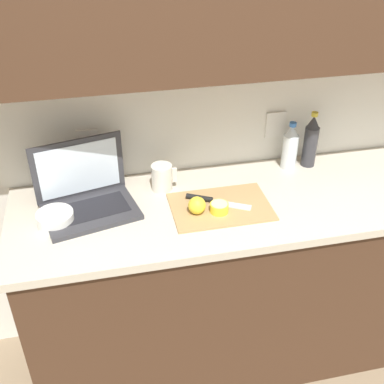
{
  "coord_description": "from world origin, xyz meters",
  "views": [
    {
      "loc": [
        -0.64,
        -1.55,
        2.03
      ],
      "look_at": [
        -0.31,
        -0.01,
        0.99
      ],
      "focal_mm": 45.0,
      "sensor_mm": 36.0,
      "label": 1
    }
  ],
  "objects_px": {
    "bottle_green_soda": "(311,141)",
    "bowl_white": "(55,218)",
    "bottle_oil_tall": "(290,147)",
    "lemon_whole_beside": "(197,205)",
    "measuring_cup": "(162,177)",
    "cutting_board": "(221,207)",
    "laptop": "(86,194)",
    "lemon_half_cut": "(219,208)",
    "knife": "(207,200)"
  },
  "relations": [
    {
      "from": "bottle_green_soda",
      "to": "bowl_white",
      "type": "bearing_deg",
      "value": -169.13
    },
    {
      "from": "bottle_green_soda",
      "to": "bottle_oil_tall",
      "type": "relative_size",
      "value": 1.17
    },
    {
      "from": "lemon_whole_beside",
      "to": "measuring_cup",
      "type": "xyz_separation_m",
      "value": [
        -0.1,
        0.21,
        0.01
      ]
    },
    {
      "from": "cutting_board",
      "to": "bowl_white",
      "type": "xyz_separation_m",
      "value": [
        -0.64,
        0.03,
        0.02
      ]
    },
    {
      "from": "bottle_oil_tall",
      "to": "bowl_white",
      "type": "relative_size",
      "value": 1.58
    },
    {
      "from": "lemon_whole_beside",
      "to": "bottle_oil_tall",
      "type": "height_order",
      "value": "bottle_oil_tall"
    },
    {
      "from": "laptop",
      "to": "bowl_white",
      "type": "bearing_deg",
      "value": -156.85
    },
    {
      "from": "lemon_half_cut",
      "to": "lemon_whole_beside",
      "type": "bearing_deg",
      "value": 172.14
    },
    {
      "from": "measuring_cup",
      "to": "bottle_oil_tall",
      "type": "bearing_deg",
      "value": 5.76
    },
    {
      "from": "bowl_white",
      "to": "bottle_green_soda",
      "type": "bearing_deg",
      "value": 10.87
    },
    {
      "from": "cutting_board",
      "to": "bottle_green_soda",
      "type": "relative_size",
      "value": 1.52
    },
    {
      "from": "cutting_board",
      "to": "lemon_half_cut",
      "type": "relative_size",
      "value": 5.41
    },
    {
      "from": "laptop",
      "to": "measuring_cup",
      "type": "height_order",
      "value": "laptop"
    },
    {
      "from": "bottle_oil_tall",
      "to": "measuring_cup",
      "type": "relative_size",
      "value": 1.96
    },
    {
      "from": "knife",
      "to": "measuring_cup",
      "type": "bearing_deg",
      "value": 166.41
    },
    {
      "from": "lemon_whole_beside",
      "to": "bowl_white",
      "type": "relative_size",
      "value": 0.5
    },
    {
      "from": "measuring_cup",
      "to": "lemon_whole_beside",
      "type": "bearing_deg",
      "value": -64.33
    },
    {
      "from": "laptop",
      "to": "measuring_cup",
      "type": "xyz_separation_m",
      "value": [
        0.32,
        0.07,
        -0.01
      ]
    },
    {
      "from": "laptop",
      "to": "bowl_white",
      "type": "relative_size",
      "value": 2.9
    },
    {
      "from": "laptop",
      "to": "lemon_half_cut",
      "type": "distance_m",
      "value": 0.53
    },
    {
      "from": "cutting_board",
      "to": "lemon_whole_beside",
      "type": "height_order",
      "value": "lemon_whole_beside"
    },
    {
      "from": "laptop",
      "to": "lemon_whole_beside",
      "type": "xyz_separation_m",
      "value": [
        0.42,
        -0.14,
        -0.02
      ]
    },
    {
      "from": "cutting_board",
      "to": "bowl_white",
      "type": "height_order",
      "value": "bowl_white"
    },
    {
      "from": "bottle_oil_tall",
      "to": "bowl_white",
      "type": "distance_m",
      "value": 1.06
    },
    {
      "from": "bottle_oil_tall",
      "to": "bowl_white",
      "type": "bearing_deg",
      "value": -168.15
    },
    {
      "from": "measuring_cup",
      "to": "cutting_board",
      "type": "bearing_deg",
      "value": -42.37
    },
    {
      "from": "bottle_oil_tall",
      "to": "lemon_half_cut",
      "type": "bearing_deg",
      "value": -144.85
    },
    {
      "from": "laptop",
      "to": "measuring_cup",
      "type": "bearing_deg",
      "value": -0.87
    },
    {
      "from": "knife",
      "to": "lemon_half_cut",
      "type": "relative_size",
      "value": 3.41
    },
    {
      "from": "lemon_half_cut",
      "to": "bowl_white",
      "type": "bearing_deg",
      "value": 173.89
    },
    {
      "from": "lemon_half_cut",
      "to": "knife",
      "type": "bearing_deg",
      "value": 110.13
    },
    {
      "from": "bottle_green_soda",
      "to": "measuring_cup",
      "type": "height_order",
      "value": "bottle_green_soda"
    },
    {
      "from": "cutting_board",
      "to": "bowl_white",
      "type": "relative_size",
      "value": 2.82
    },
    {
      "from": "measuring_cup",
      "to": "laptop",
      "type": "bearing_deg",
      "value": -167.93
    },
    {
      "from": "bowl_white",
      "to": "lemon_whole_beside",
      "type": "bearing_deg",
      "value": -5.82
    },
    {
      "from": "cutting_board",
      "to": "bottle_green_soda",
      "type": "height_order",
      "value": "bottle_green_soda"
    },
    {
      "from": "laptop",
      "to": "knife",
      "type": "height_order",
      "value": "laptop"
    },
    {
      "from": "cutting_board",
      "to": "bottle_oil_tall",
      "type": "relative_size",
      "value": 1.79
    },
    {
      "from": "laptop",
      "to": "measuring_cup",
      "type": "relative_size",
      "value": 3.59
    },
    {
      "from": "lemon_half_cut",
      "to": "bottle_green_soda",
      "type": "relative_size",
      "value": 0.28
    },
    {
      "from": "knife",
      "to": "lemon_half_cut",
      "type": "height_order",
      "value": "lemon_half_cut"
    },
    {
      "from": "lemon_half_cut",
      "to": "bowl_white",
      "type": "height_order",
      "value": "bowl_white"
    },
    {
      "from": "bottle_oil_tall",
      "to": "measuring_cup",
      "type": "bearing_deg",
      "value": -174.24
    },
    {
      "from": "laptop",
      "to": "bowl_white",
      "type": "xyz_separation_m",
      "value": [
        -0.12,
        -0.09,
        -0.04
      ]
    },
    {
      "from": "lemon_whole_beside",
      "to": "laptop",
      "type": "bearing_deg",
      "value": 161.04
    },
    {
      "from": "knife",
      "to": "bowl_white",
      "type": "xyz_separation_m",
      "value": [
        -0.6,
        -0.01,
        0.01
      ]
    },
    {
      "from": "measuring_cup",
      "to": "bowl_white",
      "type": "bearing_deg",
      "value": -160.37
    },
    {
      "from": "laptop",
      "to": "lemon_half_cut",
      "type": "relative_size",
      "value": 5.56
    },
    {
      "from": "laptop",
      "to": "bottle_green_soda",
      "type": "relative_size",
      "value": 1.56
    },
    {
      "from": "knife",
      "to": "bowl_white",
      "type": "distance_m",
      "value": 0.6
    }
  ]
}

